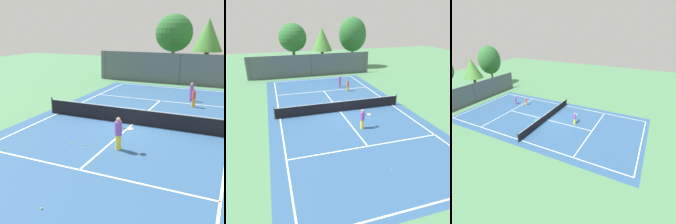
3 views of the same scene
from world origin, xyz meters
TOP-DOWN VIEW (x-y plane):
  - ground_plane at (0.00, 0.00)m, footprint 80.00×80.00m
  - court_surface at (0.00, 0.00)m, footprint 13.00×25.00m
  - tennis_net at (0.00, 0.00)m, footprint 11.90×0.10m
  - perimeter_fence at (0.00, 14.00)m, footprint 18.00×0.12m
  - tree_0 at (-1.88, 18.94)m, footprint 4.36×4.36m
  - tree_2 at (2.24, 16.34)m, footprint 3.07×3.07m
  - player_0 at (2.74, 5.61)m, footprint 0.28×0.28m
  - player_1 at (2.29, 7.38)m, footprint 0.32×0.32m
  - player_2 at (0.66, -3.79)m, footprint 0.92×0.41m
  - ball_crate at (-1.28, 0.88)m, footprint 0.40×0.37m
  - tennis_ball_0 at (-1.78, -4.17)m, footprint 0.07×0.07m
  - tennis_ball_1 at (-1.07, -4.06)m, footprint 0.07×0.07m
  - tennis_ball_2 at (1.76, 5.90)m, footprint 0.07×0.07m
  - tennis_ball_3 at (3.07, 6.87)m, footprint 0.07×0.07m
  - tennis_ball_4 at (-2.40, 5.67)m, footprint 0.07×0.07m
  - tennis_ball_5 at (-4.36, -6.08)m, footprint 0.07×0.07m
  - tennis_ball_6 at (0.24, -9.19)m, footprint 0.07×0.07m
  - tennis_ball_7 at (-0.42, 3.22)m, footprint 0.07×0.07m

SIDE VIEW (x-z plane):
  - ground_plane at x=0.00m, z-range 0.00..0.00m
  - court_surface at x=0.00m, z-range 0.00..0.01m
  - tennis_ball_0 at x=-1.78m, z-range 0.00..0.07m
  - tennis_ball_1 at x=-1.07m, z-range 0.00..0.07m
  - tennis_ball_2 at x=1.76m, z-range 0.00..0.07m
  - tennis_ball_3 at x=3.07m, z-range 0.00..0.07m
  - tennis_ball_4 at x=-2.40m, z-range 0.00..0.07m
  - tennis_ball_5 at x=-4.36m, z-range 0.00..0.07m
  - tennis_ball_6 at x=0.24m, z-range 0.00..0.07m
  - tennis_ball_7 at x=-0.42m, z-range 0.00..0.07m
  - ball_crate at x=-1.28m, z-range -0.03..0.40m
  - tennis_net at x=0.00m, z-range -0.04..1.06m
  - player_0 at x=2.74m, z-range 0.02..1.34m
  - player_1 at x=2.29m, z-range 0.02..1.52m
  - player_2 at x=0.66m, z-range 0.03..1.64m
  - perimeter_fence at x=0.00m, z-range 0.00..3.20m
  - tree_2 at x=2.24m, z-range 1.58..8.29m
  - tree_0 at x=-1.88m, z-range 1.45..8.75m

